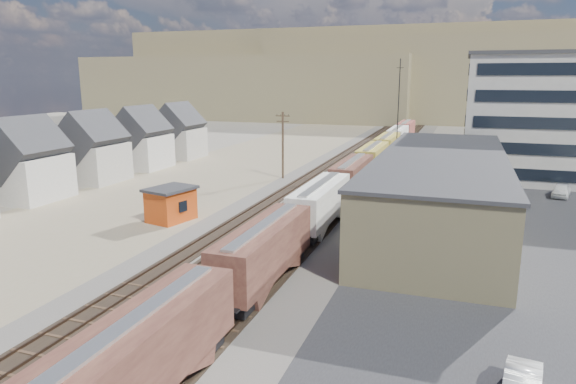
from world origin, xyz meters
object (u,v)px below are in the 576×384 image
(parked_car_blue, at_px, (489,184))
(utility_pole_north, at_px, (283,144))
(freight_train, at_px, (363,166))
(maintenance_shed, at_px, (171,204))

(parked_car_blue, bearing_deg, utility_pole_north, 131.38)
(freight_train, distance_m, maintenance_shed, 29.61)
(utility_pole_north, distance_m, parked_car_blue, 29.50)
(utility_pole_north, xyz_separation_m, parked_car_blue, (29.12, 1.45, -4.48))
(utility_pole_north, height_order, maintenance_shed, utility_pole_north)
(utility_pole_north, bearing_deg, maintenance_shed, -97.75)
(maintenance_shed, relative_size, parked_car_blue, 0.97)
(freight_train, relative_size, parked_car_blue, 20.31)
(utility_pole_north, bearing_deg, parked_car_blue, 2.85)
(freight_train, height_order, parked_car_blue, freight_train)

